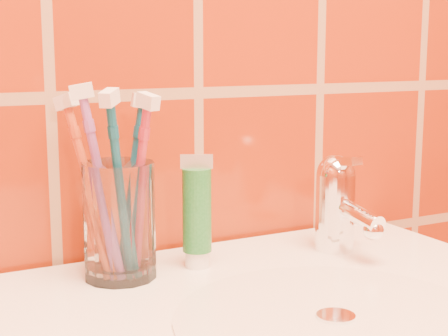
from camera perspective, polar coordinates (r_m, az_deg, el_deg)
glass_tumbler at (r=0.75m, az=-8.72°, el=-4.35°), size 0.10×0.10×0.13m
toothpaste_tube at (r=0.78m, az=-2.26°, el=-3.92°), size 0.04×0.03×0.13m
faucet at (r=0.85m, az=9.43°, el=-2.64°), size 0.05×0.11×0.12m
toothbrush_0 at (r=0.72m, az=-8.64°, el=-1.79°), size 0.10×0.10×0.22m
toothbrush_1 at (r=0.73m, az=-10.12°, el=-1.47°), size 0.08×0.08×0.22m
toothbrush_2 at (r=0.73m, az=-7.20°, el=-1.72°), size 0.07×0.11×0.22m
toothbrush_3 at (r=0.75m, az=-7.75°, el=-1.52°), size 0.07×0.06×0.21m
toothbrush_4 at (r=0.75m, az=-11.04°, el=-1.68°), size 0.12×0.14×0.22m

